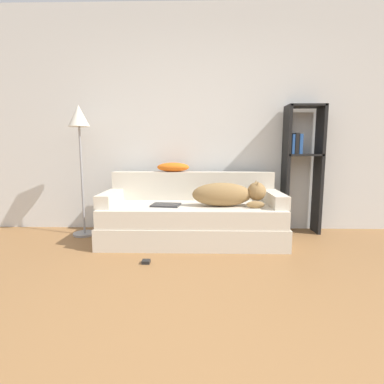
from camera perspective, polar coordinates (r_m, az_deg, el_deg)
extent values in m
plane|color=olive|center=(1.54, 5.92, -32.36)|extent=(20.00, 20.00, 0.00)
cube|color=silver|center=(3.78, 3.00, 13.48)|extent=(7.86, 0.06, 2.70)
cube|color=beige|center=(3.30, 0.04, -7.42)|extent=(1.92, 0.81, 0.22)
cube|color=beige|center=(3.24, 0.04, -4.00)|extent=(1.88, 0.77, 0.18)
cube|color=beige|center=(3.54, 0.16, 1.21)|extent=(1.88, 0.15, 0.33)
cube|color=beige|center=(3.35, -15.30, -1.14)|extent=(0.15, 0.62, 0.13)
cube|color=beige|center=(3.32, 15.55, -1.25)|extent=(0.15, 0.62, 0.13)
ellipsoid|color=olive|center=(3.13, 5.69, -0.48)|extent=(0.62, 0.23, 0.25)
sphere|color=olive|center=(3.17, 12.22, 0.10)|extent=(0.19, 0.19, 0.19)
cone|color=olive|center=(3.11, 12.44, 1.28)|extent=(0.07, 0.07, 0.09)
cone|color=olive|center=(3.22, 12.08, 1.50)|extent=(0.07, 0.07, 0.09)
ellipsoid|color=olive|center=(3.09, 11.99, -2.37)|extent=(0.19, 0.06, 0.07)
cube|color=#2D2D30|center=(3.17, -4.99, -2.47)|extent=(0.32, 0.26, 0.02)
ellipsoid|color=orange|center=(3.55, -3.61, 4.75)|extent=(0.38, 0.19, 0.11)
cube|color=black|center=(3.73, 17.40, 3.99)|extent=(0.04, 0.26, 1.50)
cube|color=black|center=(3.86, 22.99, 3.84)|extent=(0.04, 0.26, 1.50)
cube|color=black|center=(3.82, 20.80, 15.06)|extent=(0.41, 0.26, 0.02)
cube|color=black|center=(3.78, 20.37, 6.64)|extent=(0.41, 0.26, 0.02)
cube|color=#234C93|center=(3.72, 18.35, 8.62)|extent=(0.03, 0.20, 0.22)
cube|color=black|center=(3.74, 18.98, 8.71)|extent=(0.04, 0.20, 0.24)
cube|color=#234C93|center=(3.75, 19.65, 8.59)|extent=(0.04, 0.20, 0.23)
cylinder|color=gray|center=(3.78, -19.74, -7.47)|extent=(0.26, 0.26, 0.02)
cylinder|color=gray|center=(3.67, -20.21, 2.00)|extent=(0.02, 0.02, 1.23)
cone|color=silver|center=(3.67, -20.78, 13.43)|extent=(0.23, 0.23, 0.24)
cube|color=black|center=(2.74, -8.75, -12.98)|extent=(0.07, 0.07, 0.03)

